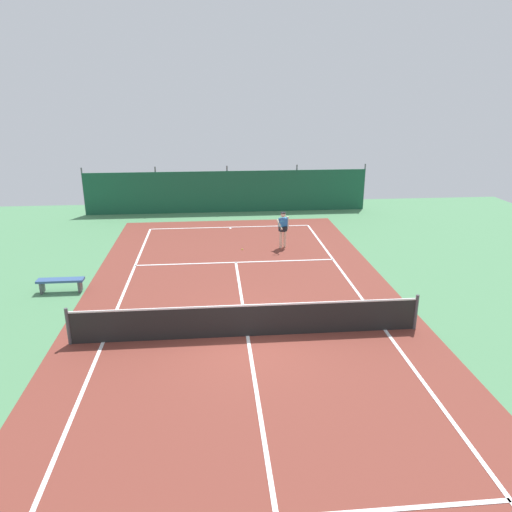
{
  "coord_description": "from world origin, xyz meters",
  "views": [
    {
      "loc": [
        -0.92,
        -12.61,
        6.78
      ],
      "look_at": [
        0.67,
        4.54,
        0.9
      ],
      "focal_mm": 34.16,
      "sensor_mm": 36.0,
      "label": 1
    }
  ],
  "objects_px": {
    "tennis_net": "(247,320)",
    "tennis_ball_near_player": "(242,249)",
    "courtside_bench": "(61,282)",
    "tennis_player": "(283,227)"
  },
  "relations": [
    {
      "from": "tennis_net",
      "to": "tennis_ball_near_player",
      "type": "height_order",
      "value": "tennis_net"
    },
    {
      "from": "tennis_ball_near_player",
      "to": "courtside_bench",
      "type": "relative_size",
      "value": 0.04
    },
    {
      "from": "courtside_bench",
      "to": "tennis_ball_near_player",
      "type": "bearing_deg",
      "value": 32.07
    },
    {
      "from": "tennis_net",
      "to": "tennis_ball_near_player",
      "type": "distance_m",
      "value": 8.08
    },
    {
      "from": "courtside_bench",
      "to": "tennis_net",
      "type": "bearing_deg",
      "value": -31.52
    },
    {
      "from": "tennis_net",
      "to": "tennis_player",
      "type": "bearing_deg",
      "value": 74.89
    },
    {
      "from": "tennis_net",
      "to": "courtside_bench",
      "type": "xyz_separation_m",
      "value": [
        -6.31,
        3.87,
        -0.14
      ]
    },
    {
      "from": "tennis_net",
      "to": "tennis_player",
      "type": "distance_m",
      "value": 8.55
    },
    {
      "from": "tennis_player",
      "to": "courtside_bench",
      "type": "bearing_deg",
      "value": 10.37
    },
    {
      "from": "tennis_net",
      "to": "tennis_player",
      "type": "height_order",
      "value": "tennis_player"
    }
  ]
}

